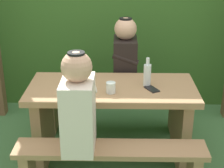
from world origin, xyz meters
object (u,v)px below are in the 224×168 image
object	(u,v)px
bottle_left	(147,74)
bottle_right	(81,79)
bench_far	(113,101)
cell_phone	(152,89)
bench_near	(111,163)
person_black_coat	(125,58)
picnic_table	(112,111)
person_white_shirt	(78,105)
drinking_glass	(111,88)

from	to	relation	value
bottle_left	bottle_right	xyz separation A→B (m)	(-0.54, -0.08, -0.01)
bench_far	cell_phone	bearing A→B (deg)	-61.00
bench_near	bottle_right	xyz separation A→B (m)	(-0.25, 0.47, 0.48)
bench_near	person_black_coat	size ratio (longest dim) A/B	1.95
bottle_left	bottle_right	size ratio (longest dim) A/B	1.03
picnic_table	bench_far	bearing A→B (deg)	90.00
person_white_shirt	picnic_table	bearing A→B (deg)	66.94
cell_phone	picnic_table	bearing A→B (deg)	141.18
bench_near	bottle_right	world-z (taller)	bottle_right
picnic_table	bench_far	world-z (taller)	picnic_table
drinking_glass	bottle_left	distance (m)	0.34
picnic_table	bench_near	world-z (taller)	picnic_table
bottle_left	cell_phone	size ratio (longest dim) A/B	1.74
bench_near	cell_phone	size ratio (longest dim) A/B	10.00
bench_far	bottle_right	bearing A→B (deg)	-113.05
bench_near	bottle_right	size ratio (longest dim) A/B	5.91
bottle_right	person_black_coat	bearing A→B (deg)	57.95
person_black_coat	bottle_right	xyz separation A→B (m)	(-0.36, -0.58, 0.01)
picnic_table	bench_near	size ratio (longest dim) A/B	1.00
bench_far	drinking_glass	xyz separation A→B (m)	(-0.01, -0.66, 0.43)
picnic_table	bottle_right	world-z (taller)	bottle_right
person_white_shirt	cell_phone	world-z (taller)	person_white_shirt
person_white_shirt	drinking_glass	xyz separation A→B (m)	(0.22, 0.39, -0.03)
person_black_coat	bench_near	bearing A→B (deg)	-96.27
picnic_table	cell_phone	size ratio (longest dim) A/B	10.00
picnic_table	person_white_shirt	world-z (taller)	person_white_shirt
bench_near	drinking_glass	size ratio (longest dim) A/B	15.64
bench_near	drinking_glass	bearing A→B (deg)	91.05
bottle_right	cell_phone	size ratio (longest dim) A/B	1.69
cell_phone	person_black_coat	bearing A→B (deg)	81.46
cell_phone	bottle_left	bearing A→B (deg)	83.89
bench_near	drinking_glass	distance (m)	0.59
bottle_left	cell_phone	world-z (taller)	bottle_left
picnic_table	person_white_shirt	size ratio (longest dim) A/B	1.95
person_white_shirt	drinking_glass	size ratio (longest dim) A/B	8.04
bottle_left	cell_phone	xyz separation A→B (m)	(0.03, -0.08, -0.10)
bottle_left	bench_far	bearing A→B (deg)	120.05
drinking_glass	bench_near	bearing A→B (deg)	-88.95
drinking_glass	bottle_right	bearing A→B (deg)	163.45
bench_far	cell_phone	distance (m)	0.78
bottle_left	bottle_right	bearing A→B (deg)	-171.36
bench_far	bench_near	bearing A→B (deg)	-90.00
person_white_shirt	drinking_glass	distance (m)	0.45
drinking_glass	bottle_left	bearing A→B (deg)	27.29
picnic_table	bench_near	distance (m)	0.55
bottle_right	bench_near	bearing A→B (deg)	-61.96
bottle_right	person_white_shirt	bearing A→B (deg)	-86.76
picnic_table	person_black_coat	distance (m)	0.62
person_black_coat	bottle_right	size ratio (longest dim) A/B	3.04
person_white_shirt	bottle_left	world-z (taller)	person_white_shirt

